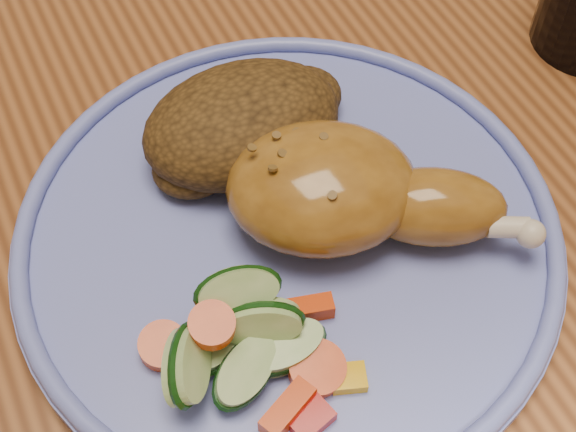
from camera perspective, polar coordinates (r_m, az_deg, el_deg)
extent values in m
cube|color=brown|center=(0.52, -2.37, 5.63)|extent=(0.90, 1.40, 0.04)
cylinder|color=#4C2D16|center=(1.14, -17.56, -2.01)|extent=(0.04, 0.04, 0.41)
cylinder|color=#4C2D16|center=(1.18, -1.03, 4.32)|extent=(0.04, 0.04, 0.41)
cylinder|color=#4C2D16|center=(1.42, -7.45, 14.47)|extent=(0.04, 0.04, 0.41)
cylinder|color=#6774CB|center=(0.44, 0.00, -1.56)|extent=(0.30, 0.30, 0.01)
torus|color=#6774CB|center=(0.43, 0.00, -0.76)|extent=(0.30, 0.30, 0.01)
ellipsoid|color=#9A6620|center=(0.42, 2.42, 2.04)|extent=(0.12, 0.11, 0.05)
ellipsoid|color=#9A6620|center=(0.43, 10.27, 0.65)|extent=(0.09, 0.08, 0.04)
sphere|color=beige|center=(0.43, 16.88, -1.22)|extent=(0.02, 0.02, 0.02)
ellipsoid|color=#4D3213|center=(0.45, -3.30, 6.59)|extent=(0.12, 0.08, 0.05)
ellipsoid|color=#4D3213|center=(0.48, 0.51, 8.25)|extent=(0.06, 0.05, 0.03)
ellipsoid|color=#4D3213|center=(0.45, -6.71, 3.57)|extent=(0.05, 0.04, 0.02)
cube|color=#A50A05|center=(0.38, 1.50, -14.11)|extent=(0.02, 0.02, 0.01)
cube|color=#E5A507|center=(0.39, 4.33, -11.41)|extent=(0.02, 0.02, 0.01)
cylinder|color=#EA4007|center=(0.38, -5.44, -7.74)|extent=(0.02, 0.02, 0.01)
cube|color=#EA4007|center=(0.38, -0.03, -13.62)|extent=(0.03, 0.02, 0.01)
cube|color=#EA4007|center=(0.40, 1.41, -6.62)|extent=(0.03, 0.02, 0.01)
cylinder|color=#EA4007|center=(0.39, 2.08, -10.80)|extent=(0.03, 0.03, 0.01)
cylinder|color=#EA4007|center=(0.40, -8.87, -9.13)|extent=(0.02, 0.03, 0.01)
cylinder|color=#B5D087|center=(0.39, -0.11, -9.37)|extent=(0.04, 0.04, 0.02)
cylinder|color=#B5D087|center=(0.38, -7.22, -10.46)|extent=(0.04, 0.05, 0.04)
cylinder|color=#B5D087|center=(0.39, -1.95, -7.51)|extent=(0.05, 0.04, 0.04)
cylinder|color=#B5D087|center=(0.38, -3.09, -11.02)|extent=(0.05, 0.06, 0.02)
cylinder|color=#B5D087|center=(0.38, -3.59, -5.31)|extent=(0.05, 0.04, 0.04)
cylinder|color=#B5D087|center=(0.40, -4.99, -8.65)|extent=(0.06, 0.06, 0.02)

